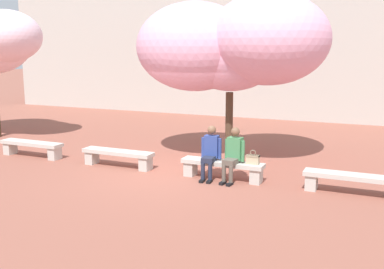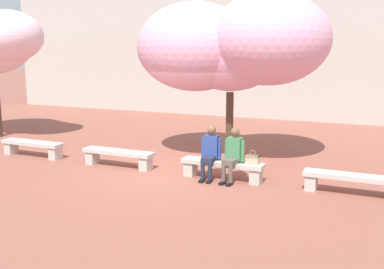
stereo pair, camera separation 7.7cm
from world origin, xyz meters
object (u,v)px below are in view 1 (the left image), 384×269
handbag (253,159)px  cherry_tree_main (232,45)px  stone_bench_near_east (352,181)px  person_seated_right (233,153)px  stone_bench_west_end (32,146)px  stone_bench_center (222,167)px  person_seated_left (210,150)px  stone_bench_near_west (118,156)px

handbag → cherry_tree_main: (-1.27, 2.18, 2.64)m
stone_bench_near_east → person_seated_right: 2.69m
stone_bench_west_end → person_seated_right: size_ratio=1.57×
stone_bench_near_east → person_seated_right: bearing=-178.9°
stone_bench_west_end → stone_bench_center: size_ratio=1.00×
stone_bench_near_east → stone_bench_center: bearing=180.0°
stone_bench_west_end → person_seated_left: size_ratio=1.57×
stone_bench_near_west → person_seated_right: bearing=-0.9°
stone_bench_near_west → stone_bench_center: (2.95, 0.00, 0.00)m
stone_bench_near_east → person_seated_right: size_ratio=1.57×
stone_bench_center → person_seated_right: size_ratio=1.57×
handbag → cherry_tree_main: bearing=120.2°
stone_bench_near_west → stone_bench_center: bearing=0.0°
person_seated_right → stone_bench_near_east: bearing=1.1°
cherry_tree_main → stone_bench_near_east: bearing=-32.2°
stone_bench_near_west → cherry_tree_main: 4.37m
stone_bench_center → handbag: handbag is taller
person_seated_left → cherry_tree_main: bearing=95.9°
stone_bench_west_end → stone_bench_center: 5.90m
stone_bench_center → stone_bench_near_east: size_ratio=1.00×
stone_bench_near_east → person_seated_left: bearing=-179.1°
stone_bench_center → handbag: bearing=0.7°
stone_bench_center → person_seated_left: person_seated_left is taller
cherry_tree_main → stone_bench_near_west: bearing=-138.0°
stone_bench_west_end → stone_bench_center: (5.90, 0.00, 0.00)m
person_seated_right → handbag: person_seated_right is taller
person_seated_left → handbag: size_ratio=3.81×
person_seated_right → cherry_tree_main: 3.46m
stone_bench_west_end → stone_bench_near_west: bearing=0.0°
person_seated_left → stone_bench_near_west: bearing=178.8°
stone_bench_near_west → person_seated_right: person_seated_right is taller
stone_bench_near_west → person_seated_left: (2.66, -0.05, 0.39)m
stone_bench_near_west → stone_bench_near_east: same height
stone_bench_near_east → handbag: handbag is taller
stone_bench_center → person_seated_left: size_ratio=1.57×
stone_bench_west_end → person_seated_right: bearing=-0.5°
stone_bench_center → person_seated_right: (0.29, -0.05, 0.39)m
stone_bench_near_west → stone_bench_near_east: (5.90, 0.00, 0.00)m
stone_bench_near_west → cherry_tree_main: cherry_tree_main is taller
person_seated_left → handbag: (1.04, 0.06, -0.12)m
stone_bench_west_end → handbag: handbag is taller
stone_bench_near_east → cherry_tree_main: (-3.47, 2.19, 2.91)m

